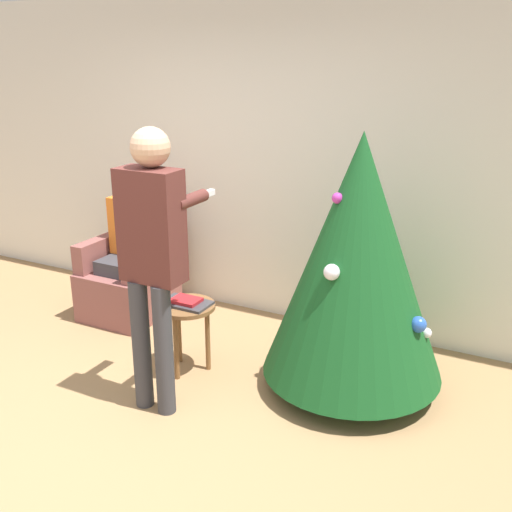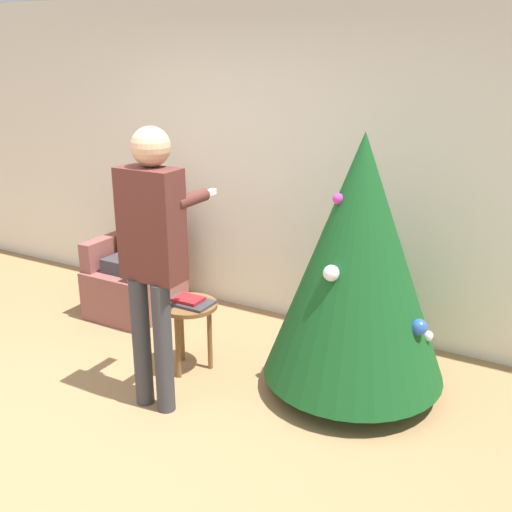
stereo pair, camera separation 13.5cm
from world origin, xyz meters
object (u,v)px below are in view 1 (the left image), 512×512
Objects in this scene: christmas_tree at (357,258)px; person_standing at (152,247)px; person_seated at (127,241)px; side_stool at (187,315)px; armchair at (131,278)px.

person_standing is at bearing -142.83° from christmas_tree.
christmas_tree is 1.42× the size of person_seated.
person_seated reaches higher than side_stool.
side_stool is at bearing -163.62° from christmas_tree.
armchair is at bearing 135.07° from person_standing.
person_standing is (1.10, -1.10, 0.77)m from armchair.
armchair is at bearing 90.00° from person_seated.
person_standing reaches higher than side_stool.
person_seated is 0.68× the size of person_standing.
side_stool is (-1.14, -0.33, -0.51)m from christmas_tree.
armchair is at bearing 147.97° from side_stool.
side_stool is at bearing -32.03° from armchair.
armchair is 1.20m from side_stool.
side_stool is (-0.09, 0.46, -0.66)m from person_standing.
person_standing is (1.10, -1.08, 0.42)m from person_seated.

